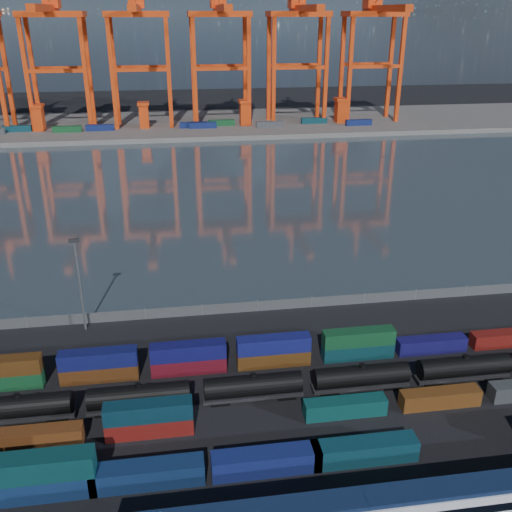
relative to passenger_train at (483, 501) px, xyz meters
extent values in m
plane|color=black|center=(-16.36, 21.17, -2.77)|extent=(700.00, 700.00, 0.00)
plane|color=#303E46|center=(-16.36, 126.17, -2.77)|extent=(700.00, 700.00, 0.00)
cube|color=#514F4C|center=(-16.36, 231.17, -1.77)|extent=(700.00, 70.00, 2.00)
cube|color=silver|center=(0.00, 0.00, 0.25)|extent=(26.03, 3.12, 3.96)
cube|color=#101D3A|center=(0.00, 0.00, 2.48)|extent=(26.03, 2.81, 0.52)
cube|color=gold|center=(0.00, 0.00, -0.59)|extent=(26.06, 3.22, 0.37)
cube|color=black|center=(0.00, 0.00, 0.66)|extent=(26.06, 3.22, 1.04)
cube|color=navy|center=(-46.93, 10.46, -1.37)|extent=(12.91, 2.63, 2.80)
cube|color=#0B3739|center=(-46.93, 10.46, 1.42)|extent=(12.91, 2.63, 2.80)
cube|color=#0F254F|center=(-34.91, 10.46, -1.37)|extent=(12.91, 2.63, 2.80)
cube|color=navy|center=(-21.20, 10.46, -1.37)|extent=(12.91, 2.63, 2.80)
cube|color=#0D3745|center=(-9.29, 10.46, -1.37)|extent=(12.91, 2.63, 2.80)
cube|color=#633113|center=(-48.68, 18.98, -1.57)|extent=(11.13, 2.26, 2.41)
cube|color=maroon|center=(-34.89, 18.98, -1.57)|extent=(11.13, 2.26, 2.41)
cube|color=#0B2B3A|center=(-34.89, 18.98, 0.84)|extent=(11.13, 2.26, 2.41)
cube|color=#0C4341|center=(-9.11, 18.98, -1.57)|extent=(11.13, 2.26, 2.41)
cube|color=brown|center=(4.34, 18.98, -1.57)|extent=(11.13, 2.26, 2.41)
cube|color=#134825|center=(-55.89, 32.04, -1.56)|extent=(11.20, 2.28, 2.43)
cube|color=#4F2C0F|center=(-55.89, 32.04, 0.87)|extent=(11.20, 2.28, 2.43)
cube|color=#4D280F|center=(-42.40, 32.04, -1.56)|extent=(11.20, 2.28, 2.43)
cube|color=#101451|center=(-42.40, 32.04, 0.87)|extent=(11.20, 2.28, 2.43)
cube|color=#5C0D19|center=(-29.38, 32.04, -1.56)|extent=(11.20, 2.28, 2.43)
cube|color=#101153|center=(-29.38, 32.04, 0.87)|extent=(11.20, 2.28, 2.43)
cube|color=#502E10|center=(-16.51, 32.04, -1.56)|extent=(11.20, 2.28, 2.43)
cube|color=navy|center=(-16.51, 32.04, 0.87)|extent=(11.20, 2.28, 2.43)
cube|color=#0B353C|center=(-3.18, 32.04, -1.56)|extent=(11.20, 2.28, 2.43)
cube|color=#134926|center=(-3.18, 32.04, 0.87)|extent=(11.20, 2.28, 2.43)
cube|color=#141054|center=(8.94, 32.04, -1.56)|extent=(11.20, 2.28, 2.43)
cube|color=maroon|center=(21.49, 32.04, -1.56)|extent=(11.20, 2.28, 2.43)
cylinder|color=black|center=(-51.82, 23.99, -0.38)|extent=(13.52, 3.02, 3.02)
cylinder|color=black|center=(-51.82, 23.99, 1.28)|extent=(0.83, 0.83, 0.52)
cube|color=black|center=(-51.82, 23.99, -2.05)|extent=(14.04, 2.08, 0.42)
cube|color=black|center=(-47.14, 23.99, -2.46)|extent=(2.60, 1.87, 0.62)
cylinder|color=black|center=(-36.32, 23.99, -0.38)|extent=(13.52, 3.02, 3.02)
cylinder|color=black|center=(-36.32, 23.99, 1.28)|extent=(0.83, 0.83, 0.52)
cube|color=black|center=(-36.32, 23.99, -2.05)|extent=(14.04, 2.08, 0.42)
cube|color=black|center=(-41.00, 23.99, -2.46)|extent=(2.60, 1.87, 0.62)
cube|color=black|center=(-31.64, 23.99, -2.46)|extent=(2.60, 1.87, 0.62)
cylinder|color=black|center=(-20.82, 23.99, -0.38)|extent=(13.52, 3.02, 3.02)
cylinder|color=black|center=(-20.82, 23.99, 1.28)|extent=(0.83, 0.83, 0.52)
cube|color=black|center=(-20.82, 23.99, -2.05)|extent=(14.04, 2.08, 0.42)
cube|color=black|center=(-25.50, 23.99, -2.46)|extent=(2.60, 1.87, 0.62)
cube|color=black|center=(-16.14, 23.99, -2.46)|extent=(2.60, 1.87, 0.62)
cylinder|color=black|center=(-5.32, 23.99, -0.38)|extent=(13.52, 3.02, 3.02)
cylinder|color=black|center=(-5.32, 23.99, 1.28)|extent=(0.83, 0.83, 0.52)
cube|color=black|center=(-5.32, 23.99, -2.05)|extent=(14.04, 2.08, 0.42)
cube|color=black|center=(-10.00, 23.99, -2.46)|extent=(2.60, 1.87, 0.62)
cube|color=black|center=(-0.64, 23.99, -2.46)|extent=(2.60, 1.87, 0.62)
cylinder|color=black|center=(10.18, 23.99, -0.38)|extent=(13.52, 3.02, 3.02)
cylinder|color=black|center=(10.18, 23.99, 1.28)|extent=(0.83, 0.83, 0.52)
cube|color=black|center=(10.18, 23.99, -2.05)|extent=(14.04, 2.08, 0.42)
cube|color=black|center=(5.50, 23.99, -2.46)|extent=(2.60, 1.87, 0.62)
cube|color=black|center=(14.86, 23.99, -2.46)|extent=(2.60, 1.87, 0.62)
cube|color=#595B5E|center=(-16.36, 49.17, -1.77)|extent=(160.00, 0.06, 2.00)
cylinder|color=slate|center=(-56.36, 49.17, -1.67)|extent=(0.12, 0.12, 2.20)
cylinder|color=slate|center=(-46.36, 49.17, -1.67)|extent=(0.12, 0.12, 2.20)
cylinder|color=slate|center=(-36.36, 49.17, -1.67)|extent=(0.12, 0.12, 2.20)
cylinder|color=slate|center=(-26.36, 49.17, -1.67)|extent=(0.12, 0.12, 2.20)
cylinder|color=slate|center=(-16.36, 49.17, -1.67)|extent=(0.12, 0.12, 2.20)
cylinder|color=slate|center=(-6.36, 49.17, -1.67)|extent=(0.12, 0.12, 2.20)
cylinder|color=slate|center=(3.64, 49.17, -1.67)|extent=(0.12, 0.12, 2.20)
cylinder|color=slate|center=(13.64, 49.17, -1.67)|extent=(0.12, 0.12, 2.20)
cylinder|color=slate|center=(23.64, 49.17, -1.67)|extent=(0.12, 0.12, 2.20)
cylinder|color=slate|center=(-46.36, 47.17, 5.23)|extent=(0.36, 0.36, 16.00)
cube|color=black|center=(-46.36, 47.17, 13.53)|extent=(1.60, 0.40, 0.60)
cube|color=#E53D10|center=(-99.41, 232.69, 21.67)|extent=(1.74, 1.74, 48.89)
cube|color=#E53D10|center=(-88.31, 219.65, 21.67)|extent=(1.74, 1.74, 48.89)
cube|color=#E53D10|center=(-88.31, 232.69, 21.67)|extent=(1.74, 1.74, 48.89)
cube|color=#E53D10|center=(-64.41, 219.65, 21.67)|extent=(1.74, 1.74, 48.89)
cube|color=#E53D10|center=(-64.41, 232.69, 21.67)|extent=(1.74, 1.74, 48.89)
cube|color=#E53D10|center=(-76.36, 219.65, 24.11)|extent=(23.90, 1.52, 1.52)
cube|color=#E53D10|center=(-76.36, 232.69, 24.11)|extent=(23.90, 1.52, 1.52)
cube|color=#E53D10|center=(-76.36, 226.17, 46.11)|extent=(27.16, 15.21, 2.39)
cube|color=#E53D10|center=(-76.36, 213.13, 48.29)|extent=(3.26, 52.15, 2.72)
cube|color=#E53D10|center=(-76.36, 230.52, 51.00)|extent=(6.52, 8.69, 5.43)
cube|color=#E53D10|center=(-53.31, 219.65, 21.67)|extent=(1.74, 1.74, 48.89)
cube|color=#E53D10|center=(-53.31, 232.69, 21.67)|extent=(1.74, 1.74, 48.89)
cube|color=#E53D10|center=(-29.41, 219.65, 21.67)|extent=(1.74, 1.74, 48.89)
cube|color=#E53D10|center=(-29.41, 232.69, 21.67)|extent=(1.74, 1.74, 48.89)
cube|color=#E53D10|center=(-41.36, 219.65, 24.11)|extent=(23.90, 1.52, 1.52)
cube|color=#E53D10|center=(-41.36, 232.69, 24.11)|extent=(23.90, 1.52, 1.52)
cube|color=#E53D10|center=(-41.36, 226.17, 46.11)|extent=(27.16, 15.21, 2.39)
cube|color=#E53D10|center=(-41.36, 213.13, 48.29)|extent=(3.26, 52.15, 2.72)
cube|color=#E53D10|center=(-41.36, 230.52, 51.00)|extent=(6.52, 8.69, 5.43)
cube|color=#E53D10|center=(-18.31, 219.65, 21.67)|extent=(1.74, 1.74, 48.89)
cube|color=#E53D10|center=(-18.31, 232.69, 21.67)|extent=(1.74, 1.74, 48.89)
cube|color=#E53D10|center=(5.59, 219.65, 21.67)|extent=(1.74, 1.74, 48.89)
cube|color=#E53D10|center=(5.59, 232.69, 21.67)|extent=(1.74, 1.74, 48.89)
cube|color=#E53D10|center=(-6.36, 219.65, 24.11)|extent=(23.90, 1.52, 1.52)
cube|color=#E53D10|center=(-6.36, 232.69, 24.11)|extent=(23.90, 1.52, 1.52)
cube|color=#E53D10|center=(-6.36, 226.17, 46.11)|extent=(27.16, 15.21, 2.39)
cube|color=#E53D10|center=(-6.36, 213.13, 48.29)|extent=(3.26, 52.15, 2.72)
cube|color=#E53D10|center=(-6.36, 230.52, 51.00)|extent=(6.52, 8.69, 5.43)
cube|color=#E53D10|center=(16.69, 219.65, 21.67)|extent=(1.74, 1.74, 48.89)
cube|color=#E53D10|center=(16.69, 232.69, 21.67)|extent=(1.74, 1.74, 48.89)
cube|color=#E53D10|center=(40.59, 219.65, 21.67)|extent=(1.74, 1.74, 48.89)
cube|color=#E53D10|center=(40.59, 232.69, 21.67)|extent=(1.74, 1.74, 48.89)
cube|color=#E53D10|center=(28.64, 219.65, 24.11)|extent=(23.90, 1.52, 1.52)
cube|color=#E53D10|center=(28.64, 232.69, 24.11)|extent=(23.90, 1.52, 1.52)
cube|color=#E53D10|center=(28.64, 226.17, 46.11)|extent=(27.16, 15.21, 2.39)
cube|color=#E53D10|center=(28.64, 213.13, 48.29)|extent=(3.26, 52.15, 2.72)
cube|color=#E53D10|center=(28.64, 230.52, 51.00)|extent=(6.52, 8.69, 5.43)
cube|color=#E53D10|center=(51.69, 219.65, 21.67)|extent=(1.74, 1.74, 48.89)
cube|color=#E53D10|center=(51.69, 232.69, 21.67)|extent=(1.74, 1.74, 48.89)
cube|color=#E53D10|center=(75.59, 219.65, 21.67)|extent=(1.74, 1.74, 48.89)
cube|color=#E53D10|center=(75.59, 232.69, 21.67)|extent=(1.74, 1.74, 48.89)
cube|color=#E53D10|center=(63.64, 219.65, 24.11)|extent=(23.90, 1.52, 1.52)
cube|color=#E53D10|center=(63.64, 232.69, 24.11)|extent=(23.90, 1.52, 1.52)
cube|color=#E53D10|center=(63.64, 226.17, 46.11)|extent=(27.16, 15.21, 2.39)
cube|color=#E53D10|center=(63.64, 213.13, 48.29)|extent=(3.26, 52.15, 2.72)
cube|color=#E53D10|center=(63.64, 230.52, 51.00)|extent=(6.52, 8.69, 5.43)
cube|color=navy|center=(-15.70, 215.85, 0.53)|extent=(12.00, 2.44, 2.60)
cube|color=navy|center=(54.99, 212.10, 0.53)|extent=(12.00, 2.44, 2.60)
cube|color=navy|center=(-20.00, 217.25, 0.53)|extent=(12.00, 2.44, 2.60)
cube|color=#0C3842|center=(-95.65, 219.65, 0.53)|extent=(12.00, 2.44, 2.60)
cube|color=#3F4244|center=(14.02, 213.87, 0.53)|extent=(12.00, 2.44, 2.60)
cube|color=#144C23|center=(-74.10, 215.37, 0.53)|extent=(12.00, 2.44, 2.60)
cube|color=navy|center=(-60.52, 216.70, 0.53)|extent=(12.00, 2.44, 2.60)
cube|color=#144C23|center=(-7.01, 220.65, 0.53)|extent=(12.00, 2.44, 2.60)
cube|color=#0C3842|center=(36.05, 220.00, 0.53)|extent=(12.00, 2.44, 2.60)
cube|color=#E53D10|center=(-86.36, 221.17, 4.23)|extent=(4.00, 6.00, 10.00)
cube|color=#E53D10|center=(-86.36, 221.17, 9.73)|extent=(5.00, 7.00, 1.20)
cube|color=#E53D10|center=(-41.36, 221.17, 4.23)|extent=(4.00, 6.00, 10.00)
cube|color=#E53D10|center=(-41.36, 221.17, 9.73)|extent=(5.00, 7.00, 1.20)
cube|color=#E53D10|center=(3.64, 221.17, 4.23)|extent=(4.00, 6.00, 10.00)
cube|color=#E53D10|center=(3.64, 221.17, 9.73)|extent=(5.00, 7.00, 1.20)
cube|color=#E53D10|center=(48.64, 221.17, 4.23)|extent=(4.00, 6.00, 10.00)
cube|color=#E53D10|center=(48.64, 221.17, 9.73)|extent=(5.00, 7.00, 1.20)
camera|label=1|loc=(-30.04, -40.56, 47.12)|focal=40.00mm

